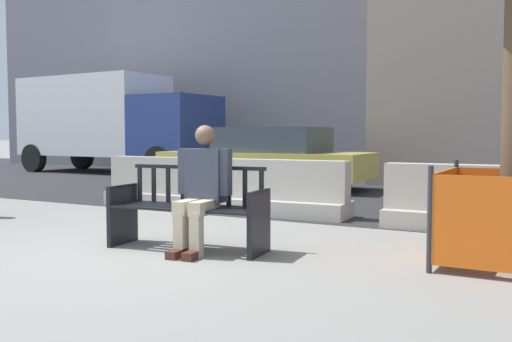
{
  "coord_description": "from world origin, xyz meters",
  "views": [
    {
      "loc": [
        3.84,
        -4.43,
        1.22
      ],
      "look_at": [
        0.31,
        1.95,
        0.75
      ],
      "focal_mm": 40.0,
      "sensor_mm": 36.0,
      "label": 1
    }
  ],
  "objects_px": {
    "delivery_truck": "(111,120)",
    "jersey_barrier_centre": "(283,193)",
    "jersey_barrier_left": "(162,187)",
    "jersey_barrier_right": "(465,204)",
    "street_bench": "(188,212)",
    "seated_person": "(202,186)",
    "car_taxi_near": "(267,158)"
  },
  "relations": [
    {
      "from": "delivery_truck",
      "to": "jersey_barrier_centre",
      "type": "bearing_deg",
      "value": -33.49
    },
    {
      "from": "delivery_truck",
      "to": "jersey_barrier_left",
      "type": "bearing_deg",
      "value": -41.68
    },
    {
      "from": "jersey_barrier_left",
      "to": "jersey_barrier_right",
      "type": "bearing_deg",
      "value": -0.41
    },
    {
      "from": "street_bench",
      "to": "seated_person",
      "type": "xyz_separation_m",
      "value": [
        0.2,
        -0.03,
        0.29
      ]
    },
    {
      "from": "street_bench",
      "to": "car_taxi_near",
      "type": "relative_size",
      "value": 0.36
    },
    {
      "from": "street_bench",
      "to": "seated_person",
      "type": "height_order",
      "value": "seated_person"
    },
    {
      "from": "seated_person",
      "to": "delivery_truck",
      "type": "bearing_deg",
      "value": 137.22
    },
    {
      "from": "jersey_barrier_centre",
      "to": "jersey_barrier_left",
      "type": "height_order",
      "value": "same"
    },
    {
      "from": "car_taxi_near",
      "to": "delivery_truck",
      "type": "bearing_deg",
      "value": 161.91
    },
    {
      "from": "street_bench",
      "to": "jersey_barrier_centre",
      "type": "bearing_deg",
      "value": 94.77
    },
    {
      "from": "seated_person",
      "to": "jersey_barrier_centre",
      "type": "xyz_separation_m",
      "value": [
        -0.43,
        2.78,
        -0.35
      ]
    },
    {
      "from": "street_bench",
      "to": "jersey_barrier_centre",
      "type": "relative_size",
      "value": 0.86
    },
    {
      "from": "jersey_barrier_right",
      "to": "car_taxi_near",
      "type": "distance_m",
      "value": 6.23
    },
    {
      "from": "seated_person",
      "to": "jersey_barrier_right",
      "type": "bearing_deg",
      "value": 50.79
    },
    {
      "from": "seated_person",
      "to": "jersey_barrier_left",
      "type": "bearing_deg",
      "value": 134.58
    },
    {
      "from": "jersey_barrier_centre",
      "to": "jersey_barrier_left",
      "type": "bearing_deg",
      "value": -178.19
    },
    {
      "from": "street_bench",
      "to": "jersey_barrier_left",
      "type": "xyz_separation_m",
      "value": [
        -2.47,
        2.67,
        -0.06
      ]
    },
    {
      "from": "seated_person",
      "to": "car_taxi_near",
      "type": "xyz_separation_m",
      "value": [
        -2.69,
        6.55,
        -0.0
      ]
    },
    {
      "from": "seated_person",
      "to": "delivery_truck",
      "type": "height_order",
      "value": "delivery_truck"
    },
    {
      "from": "jersey_barrier_centre",
      "to": "car_taxi_near",
      "type": "height_order",
      "value": "car_taxi_near"
    },
    {
      "from": "jersey_barrier_centre",
      "to": "seated_person",
      "type": "bearing_deg",
      "value": -81.29
    },
    {
      "from": "street_bench",
      "to": "seated_person",
      "type": "bearing_deg",
      "value": -10.06
    },
    {
      "from": "jersey_barrier_left",
      "to": "delivery_truck",
      "type": "relative_size",
      "value": 0.29
    },
    {
      "from": "street_bench",
      "to": "jersey_barrier_right",
      "type": "xyz_separation_m",
      "value": [
        2.38,
        2.64,
        -0.06
      ]
    },
    {
      "from": "street_bench",
      "to": "delivery_truck",
      "type": "xyz_separation_m",
      "value": [
        -9.27,
        8.72,
        1.29
      ]
    },
    {
      "from": "delivery_truck",
      "to": "jersey_barrier_right",
      "type": "bearing_deg",
      "value": -27.59
    },
    {
      "from": "street_bench",
      "to": "jersey_barrier_right",
      "type": "bearing_deg",
      "value": 47.98
    },
    {
      "from": "car_taxi_near",
      "to": "delivery_truck",
      "type": "height_order",
      "value": "delivery_truck"
    },
    {
      "from": "delivery_truck",
      "to": "street_bench",
      "type": "bearing_deg",
      "value": -43.27
    },
    {
      "from": "seated_person",
      "to": "delivery_truck",
      "type": "xyz_separation_m",
      "value": [
        -9.46,
        8.76,
        1.0
      ]
    },
    {
      "from": "jersey_barrier_centre",
      "to": "delivery_truck",
      "type": "height_order",
      "value": "delivery_truck"
    },
    {
      "from": "seated_person",
      "to": "car_taxi_near",
      "type": "height_order",
      "value": "car_taxi_near"
    }
  ]
}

